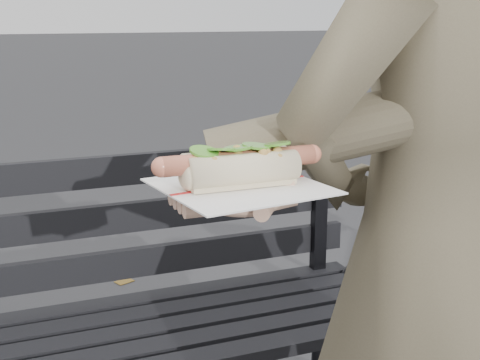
# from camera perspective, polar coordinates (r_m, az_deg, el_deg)

# --- Properties ---
(park_bench) EXTENTS (1.50, 0.44, 0.88)m
(park_bench) POSITION_cam_1_polar(r_m,az_deg,el_deg) (1.71, -12.31, -10.51)
(park_bench) COLOR black
(park_bench) RESTS_ON ground
(person) EXTENTS (0.64, 0.46, 1.65)m
(person) POSITION_cam_1_polar(r_m,az_deg,el_deg) (1.15, 16.17, -7.17)
(person) COLOR brown
(person) RESTS_ON ground
(held_hotdog) EXTENTS (0.62, 0.30, 0.20)m
(held_hotdog) POSITION_cam_1_polar(r_m,az_deg,el_deg) (0.96, 8.96, 3.74)
(held_hotdog) COLOR brown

